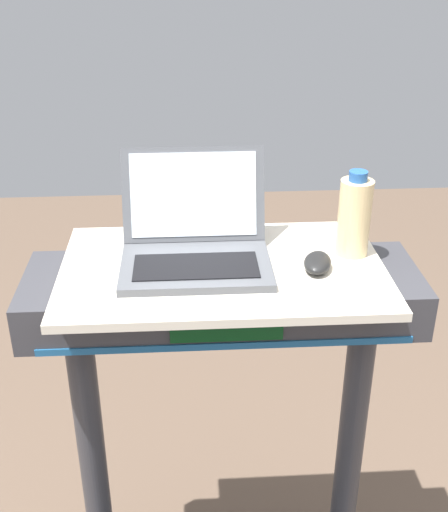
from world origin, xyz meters
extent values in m
cylinder|color=#38383D|center=(-0.34, 0.70, 0.57)|extent=(0.07, 0.07, 0.85)
cylinder|color=#38383D|center=(0.34, 0.70, 0.57)|extent=(0.07, 0.07, 0.85)
cube|color=#38383D|center=(0.00, 0.70, 1.05)|extent=(0.90, 0.28, 0.11)
cube|color=#0C3F19|center=(0.00, 0.56, 1.05)|extent=(0.24, 0.01, 0.06)
cube|color=#1E598C|center=(0.00, 0.56, 1.01)|extent=(0.81, 0.00, 0.02)
cube|color=beige|center=(0.00, 0.70, 1.12)|extent=(0.73, 0.45, 0.02)
cube|color=#515459|center=(-0.06, 0.68, 1.13)|extent=(0.33, 0.22, 0.02)
cube|color=black|center=(-0.06, 0.67, 1.15)|extent=(0.27, 0.12, 0.00)
cube|color=#515459|center=(-0.06, 0.83, 1.25)|extent=(0.33, 0.08, 0.21)
cube|color=white|center=(-0.06, 0.82, 1.25)|extent=(0.29, 0.06, 0.19)
ellipsoid|color=black|center=(0.21, 0.67, 1.14)|extent=(0.09, 0.11, 0.03)
cylinder|color=beige|center=(0.30, 0.75, 1.22)|extent=(0.08, 0.08, 0.18)
cylinder|color=#2659A5|center=(0.30, 0.75, 1.32)|extent=(0.04, 0.04, 0.02)
camera|label=1|loc=(-0.08, -0.60, 1.81)|focal=46.05mm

